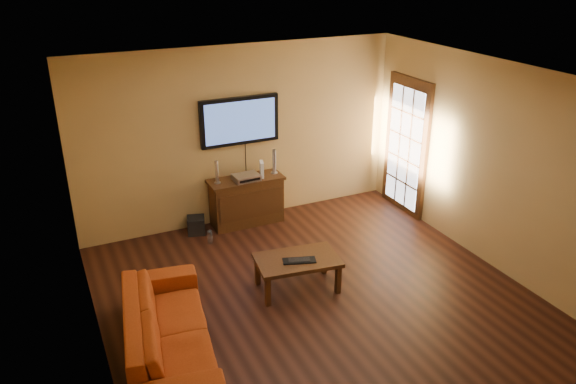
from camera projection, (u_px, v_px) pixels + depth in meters
ground_plane at (317, 298)px, 6.87m from camera, size 5.00×5.00×0.00m
room_walls at (295, 152)px, 6.72m from camera, size 5.00×5.00×5.00m
french_door at (406, 148)px, 8.82m from camera, size 0.07×1.02×2.22m
media_console at (247, 201)px, 8.60m from camera, size 1.15×0.44×0.74m
television at (240, 121)px, 8.26m from camera, size 1.21×0.08×0.72m
coffee_table at (297, 262)px, 6.92m from camera, size 1.09×0.74×0.43m
sofa at (167, 323)px, 5.73m from camera, size 0.94×2.22×0.84m
speaker_left at (217, 173)px, 8.23m from camera, size 0.10×0.10×0.35m
speaker_right at (274, 162)px, 8.59m from camera, size 0.10×0.10×0.38m
av_receiver at (246, 177)px, 8.39m from camera, size 0.40×0.29×0.09m
game_console at (262, 169)px, 8.47m from camera, size 0.10×0.18×0.24m
subwoofer at (196, 225)px, 8.38m from camera, size 0.31×0.31×0.26m
bottle at (210, 237)px, 8.10m from camera, size 0.07×0.07×0.21m
keyboard at (299, 260)px, 6.83m from camera, size 0.43×0.27×0.02m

